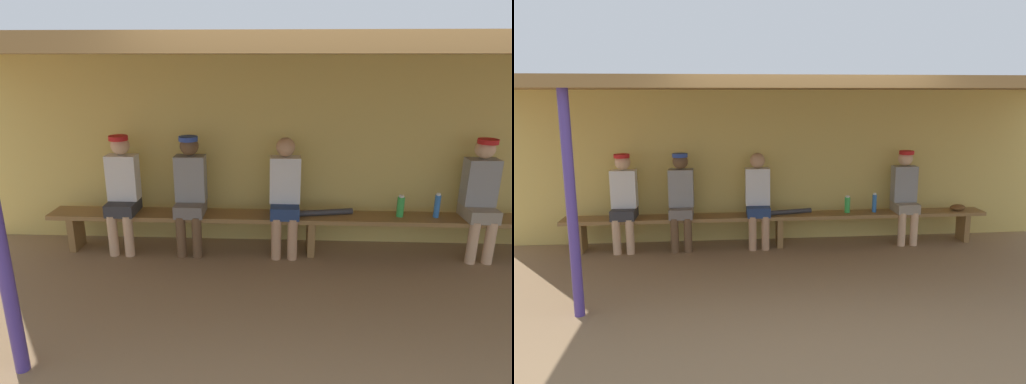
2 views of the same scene
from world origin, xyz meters
TOP-DOWN VIEW (x-y plane):
  - ground_plane at (0.00, 0.00)m, footprint 24.00×24.00m
  - back_wall at (0.00, 2.00)m, footprint 8.00×0.20m
  - dugout_roof at (0.00, 0.70)m, footprint 8.00×2.80m
  - bench at (0.00, 1.55)m, footprint 6.00×0.36m
  - player_shirtless_tan at (-1.37, 1.55)m, footprint 0.34×0.42m
  - player_middle at (-2.15, 1.55)m, footprint 0.34×0.42m
  - player_in_white at (1.84, 1.55)m, footprint 0.34×0.42m
  - player_rightmost at (-0.30, 1.55)m, footprint 0.34×0.42m
  - water_bottle_clear at (0.99, 1.56)m, footprint 0.08×0.08m
  - water_bottle_orange at (1.39, 1.56)m, footprint 0.06×0.06m
  - baseball_bat at (0.10, 1.55)m, footprint 0.75×0.22m

SIDE VIEW (x-z plane):
  - ground_plane at x=0.00m, z-range 0.00..0.00m
  - bench at x=0.00m, z-range 0.16..0.62m
  - baseball_bat at x=0.10m, z-range 0.46..0.53m
  - water_bottle_clear at x=0.99m, z-range 0.45..0.70m
  - water_bottle_orange at x=1.39m, z-range 0.45..0.74m
  - player_rightmost at x=-0.30m, z-range 0.06..1.40m
  - player_shirtless_tan at x=-1.37m, z-range 0.07..1.42m
  - player_middle at x=-2.15m, z-range 0.07..1.42m
  - player_in_white at x=1.84m, z-range 0.07..1.42m
  - back_wall at x=0.00m, z-range 0.00..2.20m
  - dugout_roof at x=0.00m, z-range 2.20..2.32m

